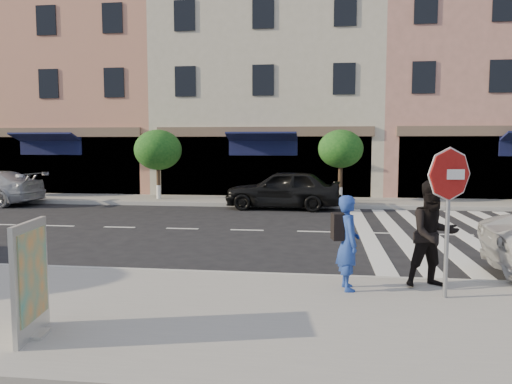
{
  "coord_description": "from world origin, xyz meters",
  "views": [
    {
      "loc": [
        2.17,
        -10.62,
        2.57
      ],
      "look_at": [
        0.6,
        1.47,
        1.4
      ],
      "focal_mm": 35.0,
      "sensor_mm": 36.0,
      "label": 1
    }
  ],
  "objects_px": {
    "walker": "(433,234)",
    "photographer": "(348,243)",
    "car_far_mid": "(283,189)",
    "poster_board": "(31,281)",
    "stop_sign": "(449,188)"
  },
  "relations": [
    {
      "from": "photographer",
      "to": "walker",
      "type": "relative_size",
      "value": 0.87
    },
    {
      "from": "walker",
      "to": "photographer",
      "type": "bearing_deg",
      "value": 177.29
    },
    {
      "from": "stop_sign",
      "to": "poster_board",
      "type": "relative_size",
      "value": 1.62
    },
    {
      "from": "stop_sign",
      "to": "poster_board",
      "type": "xyz_separation_m",
      "value": [
        -5.56,
        -2.3,
        -1.03
      ]
    },
    {
      "from": "walker",
      "to": "poster_board",
      "type": "relative_size",
      "value": 1.24
    },
    {
      "from": "photographer",
      "to": "poster_board",
      "type": "xyz_separation_m",
      "value": [
        -4.05,
        -2.59,
        -0.08
      ]
    },
    {
      "from": "stop_sign",
      "to": "car_far_mid",
      "type": "bearing_deg",
      "value": 99.04
    },
    {
      "from": "poster_board",
      "to": "stop_sign",
      "type": "bearing_deg",
      "value": 13.97
    },
    {
      "from": "photographer",
      "to": "car_far_mid",
      "type": "relative_size",
      "value": 0.34
    },
    {
      "from": "car_far_mid",
      "to": "poster_board",
      "type": "bearing_deg",
      "value": -5.91
    },
    {
      "from": "walker",
      "to": "car_far_mid",
      "type": "distance_m",
      "value": 11.61
    },
    {
      "from": "walker",
      "to": "poster_board",
      "type": "distance_m",
      "value": 6.22
    },
    {
      "from": "stop_sign",
      "to": "photographer",
      "type": "height_order",
      "value": "stop_sign"
    },
    {
      "from": "car_far_mid",
      "to": "stop_sign",
      "type": "bearing_deg",
      "value": 19.05
    },
    {
      "from": "walker",
      "to": "car_far_mid",
      "type": "xyz_separation_m",
      "value": [
        -3.38,
        11.1,
        -0.27
      ]
    }
  ]
}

